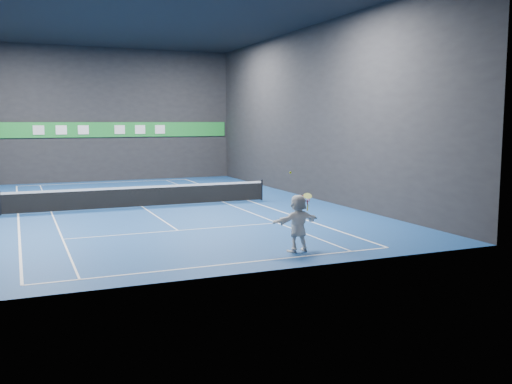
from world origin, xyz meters
name	(u,v)px	position (x,y,z in m)	size (l,w,h in m)	color
ground	(143,207)	(0.00, 0.00, 0.00)	(26.00, 26.00, 0.00)	navy
ceiling	(138,13)	(0.00, 0.00, 9.00)	(26.00, 26.00, 0.00)	black
wall_back	(101,115)	(0.00, 13.00, 4.50)	(18.00, 0.10, 9.00)	black
wall_front	(243,104)	(0.00, -13.00, 4.50)	(18.00, 0.10, 9.00)	black
wall_right	(310,113)	(9.00, 0.00, 4.50)	(0.10, 26.00, 9.00)	black
baseline_near	(229,264)	(0.00, -11.89, 0.00)	(10.98, 0.08, 0.01)	white
baseline_far	(106,183)	(0.00, 11.89, 0.00)	(10.98, 0.08, 0.01)	white
sideline_doubles_left	(18,214)	(-5.49, 0.00, 0.00)	(0.08, 23.78, 0.01)	white
sideline_doubles_right	(249,201)	(5.49, 0.00, 0.00)	(0.08, 23.78, 0.01)	white
sideline_singles_left	(51,212)	(-4.11, 0.00, 0.00)	(0.06, 23.78, 0.01)	white
sideline_singles_right	(224,202)	(4.11, 0.00, 0.00)	(0.06, 23.78, 0.01)	white
service_line_near	(178,230)	(0.00, -6.40, 0.00)	(8.23, 0.06, 0.01)	white
service_line_far	(120,192)	(0.00, 6.40, 0.00)	(8.23, 0.06, 0.01)	white
center_service_line	(143,207)	(0.00, 0.00, 0.00)	(0.06, 12.80, 0.01)	white
player	(298,223)	(2.55, -11.23, 0.90)	(1.68, 0.53, 1.81)	silver
tennis_ball	(290,173)	(2.36, -11.04, 2.48)	(0.07, 0.07, 0.07)	#BBD924
tennis_net	(142,196)	(0.00, 0.00, 0.54)	(12.50, 0.10, 1.07)	black
sponsor_banner	(102,130)	(0.00, 12.93, 3.50)	(17.64, 0.11, 1.00)	#1E8C32
tennis_racket	(306,199)	(2.85, -11.18, 1.63)	(0.48, 0.38, 0.60)	red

